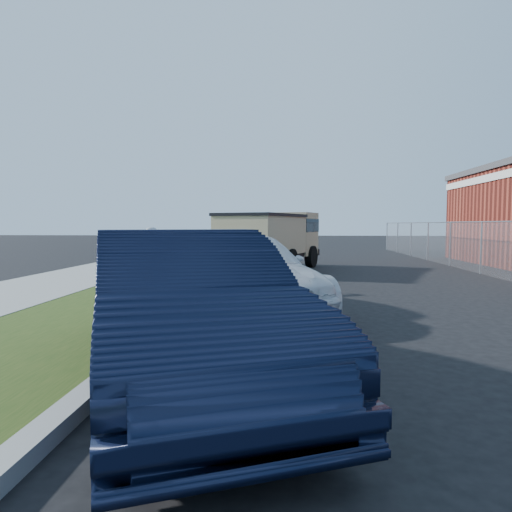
# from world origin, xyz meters

# --- Properties ---
(ground) EXTENTS (120.00, 120.00, 0.00)m
(ground) POSITION_xyz_m (0.00, 0.00, 0.00)
(ground) COLOR black
(ground) RESTS_ON ground
(streetside) EXTENTS (6.12, 50.00, 0.15)m
(streetside) POSITION_xyz_m (-5.57, 2.00, 0.07)
(streetside) COLOR gray
(streetside) RESTS_ON ground
(chainlink_fence) EXTENTS (0.06, 30.06, 30.00)m
(chainlink_fence) POSITION_xyz_m (6.00, 7.00, 1.26)
(chainlink_fence) COLOR slate
(chainlink_fence) RESTS_ON ground
(parking_meter) EXTENTS (0.22, 0.16, 1.52)m
(parking_meter) POSITION_xyz_m (-3.19, -1.00, 1.24)
(parking_meter) COLOR #3F4247
(parking_meter) RESTS_ON ground
(white_wagon) EXTENTS (4.08, 5.60, 1.51)m
(white_wagon) POSITION_xyz_m (-1.60, -0.02, 0.75)
(white_wagon) COLOR silver
(white_wagon) RESTS_ON ground
(navy_sedan) EXTENTS (3.50, 5.32, 1.66)m
(navy_sedan) POSITION_xyz_m (-1.79, -4.47, 0.83)
(navy_sedan) COLOR black
(navy_sedan) RESTS_ON ground
(dump_truck) EXTENTS (3.92, 5.91, 2.18)m
(dump_truck) POSITION_xyz_m (-1.24, 7.86, 1.23)
(dump_truck) COLOR black
(dump_truck) RESTS_ON ground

